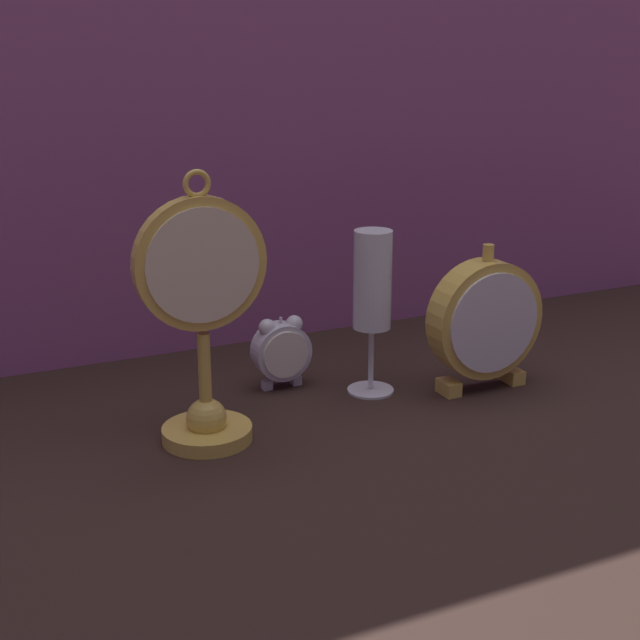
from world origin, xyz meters
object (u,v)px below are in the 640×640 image
(alarm_clock_twin_bell, at_px, (281,349))
(mantel_clock_silver, at_px, (485,320))
(champagne_flute, at_px, (372,291))
(pocket_watch_on_stand, at_px, (203,328))

(alarm_clock_twin_bell, xyz_separation_m, mantel_clock_silver, (0.23, -0.11, 0.04))
(alarm_clock_twin_bell, bearing_deg, mantel_clock_silver, -26.06)
(mantel_clock_silver, relative_size, champagne_flute, 0.91)
(pocket_watch_on_stand, bearing_deg, champagne_flute, 12.39)
(pocket_watch_on_stand, xyz_separation_m, mantel_clock_silver, (0.37, -0.00, -0.04))
(mantel_clock_silver, bearing_deg, pocket_watch_on_stand, 179.98)
(pocket_watch_on_stand, relative_size, alarm_clock_twin_bell, 3.21)
(alarm_clock_twin_bell, xyz_separation_m, champagne_flute, (0.10, -0.06, 0.08))
(alarm_clock_twin_bell, bearing_deg, pocket_watch_on_stand, -140.59)
(pocket_watch_on_stand, relative_size, mantel_clock_silver, 1.60)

